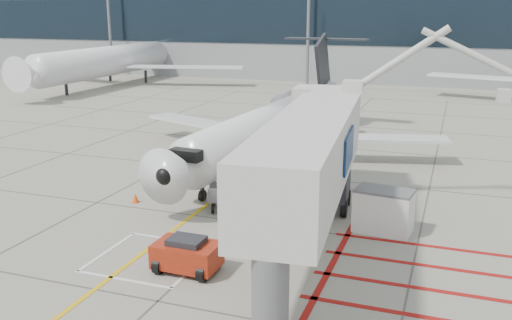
% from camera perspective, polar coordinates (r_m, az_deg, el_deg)
% --- Properties ---
extents(ground_plane, '(260.00, 260.00, 0.00)m').
position_cam_1_polar(ground_plane, '(23.53, -5.00, -9.47)').
color(ground_plane, gray).
rests_on(ground_plane, ground).
extents(regional_jet, '(24.80, 30.34, 7.55)m').
position_cam_1_polar(regional_jet, '(34.79, -0.12, 5.14)').
color(regional_jet, silver).
rests_on(regional_jet, ground_plane).
extents(jet_bridge, '(10.69, 19.64, 7.55)m').
position_cam_1_polar(jet_bridge, '(22.02, 5.22, -0.73)').
color(jet_bridge, beige).
rests_on(jet_bridge, ground_plane).
extents(pushback_tug, '(2.46, 1.56, 1.43)m').
position_cam_1_polar(pushback_tug, '(22.02, -6.92, -9.27)').
color(pushback_tug, '#9C240F').
rests_on(pushback_tug, ground_plane).
extents(baggage_cart, '(2.48, 2.02, 1.35)m').
position_cam_1_polar(baggage_cart, '(28.26, -2.58, -3.70)').
color(baggage_cart, '#555459').
rests_on(baggage_cart, ground_plane).
extents(ground_power_unit, '(2.65, 1.75, 1.96)m').
position_cam_1_polar(ground_power_unit, '(26.08, 12.62, -4.97)').
color(ground_power_unit, white).
rests_on(ground_power_unit, ground_plane).
extents(cone_nose, '(0.36, 0.36, 0.50)m').
position_cam_1_polar(cone_nose, '(30.08, -11.96, -3.71)').
color(cone_nose, '#E84B0C').
rests_on(cone_nose, ground_plane).
extents(cone_side, '(0.36, 0.36, 0.50)m').
position_cam_1_polar(cone_side, '(27.74, 2.43, -4.99)').
color(cone_side, '#F55B0C').
rests_on(cone_side, ground_plane).
extents(terminal_building, '(180.00, 28.00, 14.00)m').
position_cam_1_polar(terminal_building, '(89.46, 20.76, 12.27)').
color(terminal_building, gray).
rests_on(terminal_building, ground_plane).
extents(terminal_glass_band, '(180.00, 0.10, 6.00)m').
position_cam_1_polar(terminal_glass_band, '(75.39, 20.91, 12.69)').
color(terminal_glass_band, black).
rests_on(terminal_glass_band, ground_plane).
extents(bg_aircraft_b, '(33.52, 37.24, 11.17)m').
position_cam_1_polar(bg_aircraft_b, '(78.17, -13.65, 11.51)').
color(bg_aircraft_b, silver).
rests_on(bg_aircraft_b, ground_plane).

